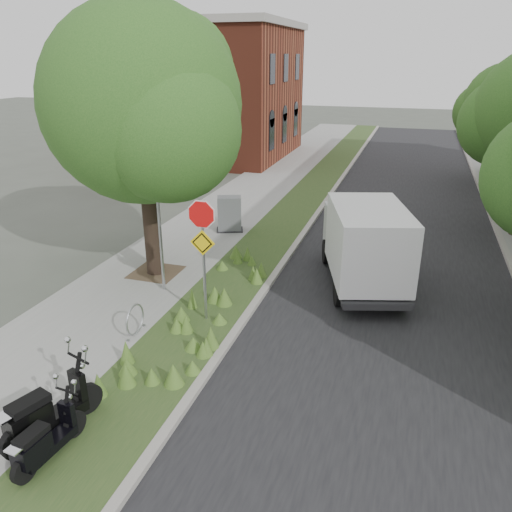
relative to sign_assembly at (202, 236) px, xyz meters
The scene contains 16 objects.
ground 2.78m from the sign_assembly, 22.62° to the right, with size 120.00×120.00×0.00m, color #4C5147.
sidewalk_near 10.10m from the sign_assembly, 106.84° to the left, with size 3.50×60.00×0.12m, color gray.
verge 9.69m from the sign_assembly, 90.61° to the left, with size 2.00×60.00×0.12m, color #2B481F.
kerb_near 9.73m from the sign_assembly, 84.54° to the left, with size 0.20×60.00×0.13m, color #9E9991.
road 10.65m from the sign_assembly, 64.96° to the left, with size 7.00×60.00×0.01m, color black.
kerb_far 12.50m from the sign_assembly, 50.01° to the left, with size 0.20×60.00×0.13m, color #9E9991.
street_tree_main 4.30m from the sign_assembly, 139.63° to the left, with size 6.21×5.54×7.66m.
bare_post 2.18m from the sign_assembly, 145.95° to the left, with size 0.08×0.08×4.00m.
bike_hoop 2.54m from the sign_assembly, 137.69° to the right, with size 0.06×0.78×0.77m.
sign_assembly is the anchor object (origin of this frame).
brick_building 22.97m from the sign_assembly, 110.72° to the left, with size 9.40×10.40×8.30m.
far_tree_c 19.42m from the sign_assembly, 64.46° to the left, with size 4.37×3.89×5.93m.
scooter_near 5.19m from the sign_assembly, 101.42° to the right, with size 0.81×1.90×0.93m.
scooter_far 5.60m from the sign_assembly, 96.54° to the right, with size 0.42×1.57×0.75m.
box_truck 4.99m from the sign_assembly, 44.85° to the left, with size 3.06×5.01×2.12m.
utility_cabinet 7.05m from the sign_assembly, 105.45° to the left, with size 1.15×0.96×1.31m.
Camera 1 is at (3.17, -9.60, 6.29)m, focal length 35.00 mm.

